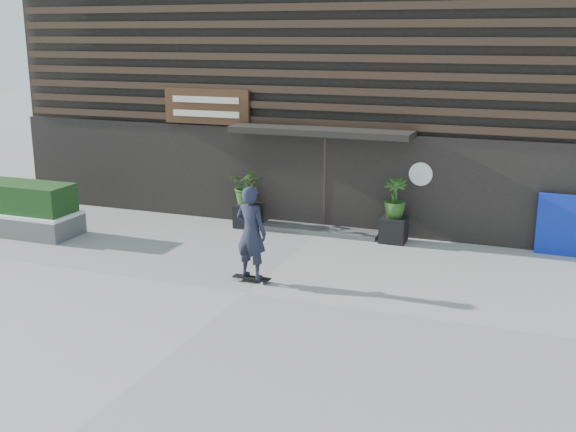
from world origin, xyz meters
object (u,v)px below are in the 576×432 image
at_px(raised_bed, 13,222).
at_px(skateboarder, 251,233).
at_px(blue_tarp, 572,226).
at_px(planter_pot_right, 394,230).
at_px(planter_pot_left, 248,216).

height_order(raised_bed, skateboarder, skateboarder).
bearing_deg(raised_bed, blue_tarp, 12.24).
distance_m(blue_tarp, skateboarder, 7.23).
xyz_separation_m(raised_bed, skateboarder, (7.06, -1.24, 0.77)).
relative_size(planter_pot_right, skateboarder, 0.31).
distance_m(raised_bed, blue_tarp, 13.34).
bearing_deg(skateboarder, planter_pot_left, 115.03).
bearing_deg(planter_pot_right, planter_pot_left, 180.00).
distance_m(planter_pot_right, blue_tarp, 3.95).
xyz_separation_m(planter_pot_right, skateboarder, (-2.04, -3.77, 0.72)).
relative_size(planter_pot_left, blue_tarp, 0.41).
distance_m(planter_pot_left, planter_pot_right, 3.80).
bearing_deg(planter_pot_right, blue_tarp, 4.37).
relative_size(planter_pot_left, raised_bed, 0.17).
height_order(planter_pot_left, raised_bed, planter_pot_left).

